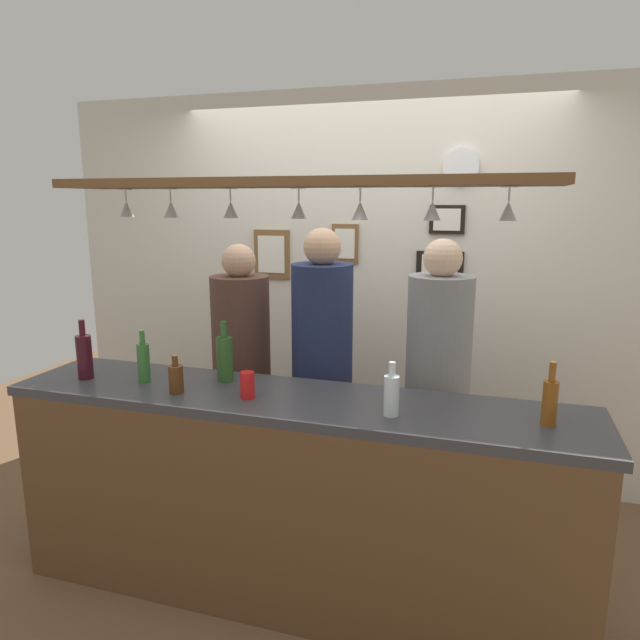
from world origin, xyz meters
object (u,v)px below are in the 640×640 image
at_px(person_left_brown_shirt, 241,356).
at_px(picture_frame_lower_pair, 440,265).
at_px(bottle_beer_brown_stubby, 176,378).
at_px(picture_frame_crest, 345,244).
at_px(bottle_beer_amber_tall, 550,401).
at_px(bottle_wine_dark_red, 84,356).
at_px(person_middle_navy_shirt, 322,352).
at_px(person_right_grey_shirt, 438,367).
at_px(bottle_champagne_green, 225,357).
at_px(wall_clock, 461,166).
at_px(bottle_soda_clear, 391,394).
at_px(picture_frame_upper_small, 447,220).
at_px(picture_frame_caricature, 272,254).
at_px(bottle_beer_green_import, 144,361).
at_px(drink_can, 247,385).

distance_m(person_left_brown_shirt, picture_frame_lower_pair, 1.39).
distance_m(bottle_beer_brown_stubby, picture_frame_crest, 1.65).
height_order(bottle_beer_amber_tall, bottle_wine_dark_red, bottle_wine_dark_red).
height_order(person_middle_navy_shirt, person_right_grey_shirt, person_middle_navy_shirt).
bearing_deg(bottle_champagne_green, person_left_brown_shirt, 106.63).
bearing_deg(wall_clock, bottle_champagne_green, -128.17).
bearing_deg(picture_frame_lower_pair, bottle_beer_brown_stubby, -124.24).
bearing_deg(bottle_soda_clear, picture_frame_upper_small, 87.56).
distance_m(bottle_beer_brown_stubby, bottle_champagne_green, 0.27).
relative_size(bottle_beer_amber_tall, picture_frame_caricature, 0.76).
bearing_deg(bottle_beer_amber_tall, wall_clock, 108.89).
xyz_separation_m(bottle_champagne_green, picture_frame_caricature, (-0.26, 1.28, 0.38)).
bearing_deg(picture_frame_lower_pair, bottle_champagne_green, -125.04).
xyz_separation_m(bottle_beer_amber_tall, picture_frame_lower_pair, (-0.58, 1.41, 0.36)).
bearing_deg(bottle_beer_amber_tall, bottle_beer_brown_stubby, -176.32).
height_order(person_right_grey_shirt, bottle_beer_green_import, person_right_grey_shirt).
xyz_separation_m(picture_frame_upper_small, wall_clock, (0.07, -0.01, 0.32)).
distance_m(drink_can, picture_frame_caricature, 1.62).
bearing_deg(drink_can, person_middle_navy_shirt, 79.29).
bearing_deg(drink_can, person_left_brown_shirt, 117.12).
height_order(bottle_beer_amber_tall, picture_frame_upper_small, picture_frame_upper_small).
height_order(bottle_champagne_green, wall_clock, wall_clock).
relative_size(bottle_beer_amber_tall, bottle_beer_brown_stubby, 1.44).
distance_m(bottle_beer_green_import, picture_frame_lower_pair, 1.94).
bearing_deg(picture_frame_lower_pair, picture_frame_caricature, 180.00).
bearing_deg(person_right_grey_shirt, bottle_beer_amber_tall, -52.06).
bearing_deg(picture_frame_upper_small, picture_frame_crest, 180.00).
xyz_separation_m(person_middle_navy_shirt, wall_clock, (0.66, 0.77, 1.04)).
bearing_deg(bottle_beer_brown_stubby, picture_frame_lower_pair, 55.76).
xyz_separation_m(bottle_wine_dark_red, picture_frame_lower_pair, (1.58, 1.46, 0.35)).
bearing_deg(person_middle_navy_shirt, bottle_beer_amber_tall, -29.27).
bearing_deg(bottle_champagne_green, bottle_wine_dark_red, -165.42).
xyz_separation_m(picture_frame_caricature, picture_frame_lower_pair, (1.16, 0.00, -0.04)).
bearing_deg(bottle_wine_dark_red, person_middle_navy_shirt, 33.69).
distance_m(person_right_grey_shirt, bottle_soda_clear, 0.74).
distance_m(bottle_beer_amber_tall, picture_frame_upper_small, 1.65).
bearing_deg(drink_can, bottle_soda_clear, -1.43).
bearing_deg(bottle_wine_dark_red, person_right_grey_shirt, 22.32).
bearing_deg(drink_can, bottle_beer_green_import, 173.42).
relative_size(person_right_grey_shirt, bottle_beer_amber_tall, 6.52).
xyz_separation_m(bottle_beer_amber_tall, drink_can, (-1.27, -0.07, -0.04)).
distance_m(picture_frame_caricature, picture_frame_upper_small, 1.22).
bearing_deg(bottle_beer_amber_tall, person_left_brown_shirt, 158.69).
bearing_deg(bottle_wine_dark_red, drink_can, -1.51).
bearing_deg(bottle_beer_amber_tall, picture_frame_upper_small, 111.34).
xyz_separation_m(person_left_brown_shirt, bottle_champagne_green, (0.15, -0.51, 0.14)).
bearing_deg(wall_clock, picture_frame_crest, 179.52).
height_order(bottle_beer_amber_tall, bottle_beer_brown_stubby, bottle_beer_amber_tall).
bearing_deg(picture_frame_upper_small, person_right_grey_shirt, -86.00).
bearing_deg(picture_frame_caricature, picture_frame_crest, 0.00).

